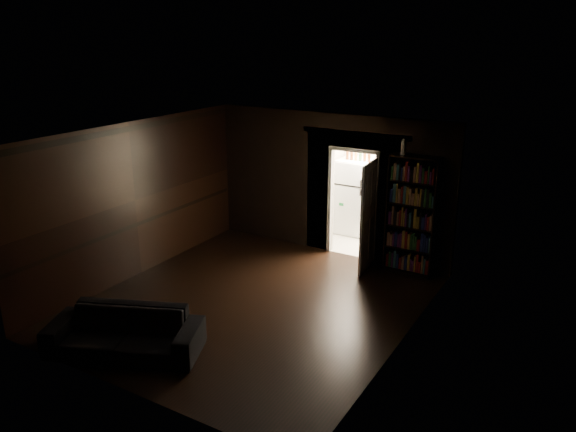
% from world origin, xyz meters
% --- Properties ---
extents(ground, '(5.50, 5.50, 0.00)m').
position_xyz_m(ground, '(0.00, 0.00, 0.00)').
color(ground, black).
rests_on(ground, ground).
extents(room_walls, '(5.02, 5.61, 2.84)m').
position_xyz_m(room_walls, '(-0.01, 1.07, 1.68)').
color(room_walls, black).
rests_on(room_walls, ground).
extents(kitchen_alcove, '(2.20, 1.80, 2.60)m').
position_xyz_m(kitchen_alcove, '(0.50, 3.87, 1.21)').
color(kitchen_alcove, beige).
rests_on(kitchen_alcove, ground).
extents(sofa, '(2.29, 1.65, 0.81)m').
position_xyz_m(sofa, '(-0.73, -2.10, 0.40)').
color(sofa, black).
rests_on(sofa, ground).
extents(bookshelf, '(0.95, 0.53, 2.20)m').
position_xyz_m(bookshelf, '(1.76, 2.55, 1.10)').
color(bookshelf, black).
rests_on(bookshelf, ground).
extents(refrigerator, '(0.84, 0.80, 1.65)m').
position_xyz_m(refrigerator, '(0.00, 4.03, 0.82)').
color(refrigerator, white).
rests_on(refrigerator, ground).
extents(door, '(0.14, 0.85, 2.05)m').
position_xyz_m(door, '(1.01, 2.31, 1.02)').
color(door, white).
rests_on(door, ground).
extents(figurine, '(0.10, 0.10, 0.28)m').
position_xyz_m(figurine, '(1.52, 2.53, 2.34)').
color(figurine, white).
rests_on(figurine, bookshelf).
extents(bottles, '(0.68, 0.13, 0.27)m').
position_xyz_m(bottles, '(0.06, 3.95, 1.79)').
color(bottles, black).
rests_on(bottles, refrigerator).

